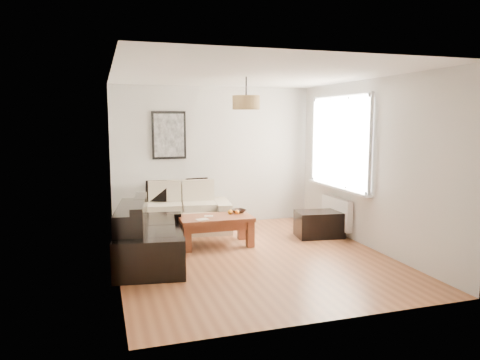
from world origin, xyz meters
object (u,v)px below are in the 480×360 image
object	(u,v)px
loveseat_cream	(182,208)
ottoman	(319,224)
coffee_table	(216,231)
sofa_leather	(151,234)

from	to	relation	value
loveseat_cream	ottoman	bearing A→B (deg)	-18.95
loveseat_cream	coffee_table	world-z (taller)	loveseat_cream
loveseat_cream	ottoman	world-z (taller)	loveseat_cream
loveseat_cream	ottoman	xyz separation A→B (m)	(2.16, -1.06, -0.20)
ottoman	coffee_table	bearing A→B (deg)	179.54
ottoman	sofa_leather	bearing A→B (deg)	-170.03
sofa_leather	ottoman	world-z (taller)	sofa_leather
loveseat_cream	coffee_table	xyz separation A→B (m)	(0.35, -1.05, -0.18)
sofa_leather	coffee_table	size ratio (longest dim) A/B	1.61
loveseat_cream	coffee_table	distance (m)	1.12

